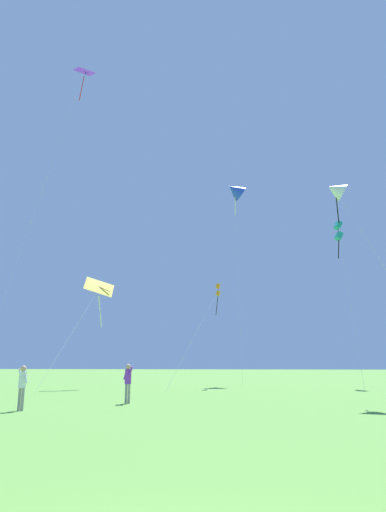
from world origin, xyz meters
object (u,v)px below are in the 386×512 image
Objects in this scene: person_foreground_watcher at (22,383)px; kite_purple_streamer at (81,84)px; kite_blue_delta at (235,191)px; person_far_back at (128,380)px; kite_white_distant at (336,190)px; kite_orange_box at (218,292)px; kite_yellow_diamond at (99,294)px; kite_teal_box at (338,232)px.

kite_purple_streamer is at bearing 111.96° from person_foreground_watcher.
person_far_back is (-2.22, -27.43, -19.11)m from kite_blue_delta.
kite_white_distant is 7.03× the size of person_far_back.
kite_purple_streamer reaches higher than kite_orange_box.
kite_orange_box is at bearing 84.34° from person_far_back.
kite_orange_box reaches higher than person_far_back.
kite_yellow_diamond is at bearing -124.75° from kite_blue_delta.
person_far_back is (-9.86, -4.86, -9.90)m from kite_white_distant.
kite_blue_delta reaches higher than kite_yellow_diamond.
kite_yellow_diamond reaches higher than person_foreground_watcher.
person_far_back is 1.04× the size of person_foreground_watcher.
kite_orange_box is 9.38m from kite_yellow_diamond.
kite_teal_box is at bearing 60.10° from person_foreground_watcher.
kite_purple_streamer is (-21.67, -8.22, 12.24)m from kite_teal_box.
kite_purple_streamer is 1.31× the size of kite_blue_delta.
person_far_back is at bearing -153.78° from kite_white_distant.
kite_purple_streamer is 18.68m from kite_yellow_diamond.
kite_white_distant is (8.20, -11.86, 3.50)m from kite_orange_box.
kite_purple_streamer is at bearing -159.24° from kite_teal_box.
kite_white_distant is at bearing -55.33° from kite_orange_box.
kite_orange_box is 5.15× the size of person_foreground_watcher.
kite_blue_delta is at bearing 85.36° from person_far_back.
kite_orange_box is (-10.29, -4.97, -5.87)m from kite_teal_box.
kite_teal_box is at bearing 20.76° from kite_purple_streamer.
kite_teal_box is 27.63m from person_far_back.
kite_blue_delta reaches higher than person_far_back.
kite_teal_box is 1.74× the size of kite_orange_box.
kite_blue_delta reaches higher than kite_orange_box.
kite_purple_streamer is at bearing -164.10° from kite_orange_box.
kite_blue_delta is (11.95, 13.95, -5.39)m from kite_purple_streamer.
kite_yellow_diamond is 21.17m from kite_blue_delta.
kite_yellow_diamond is at bearing 117.74° from person_far_back.
kite_white_distant reaches higher than kite_orange_box.
kite_orange_box is 0.29× the size of kite_purple_streamer.
kite_white_distant is at bearing -71.31° from kite_blue_delta.
kite_teal_box is 31.92m from person_foreground_watcher.
person_far_back is (7.25, -13.78, -5.99)m from kite_yellow_diamond.
kite_blue_delta is at bearing 80.98° from person_foreground_watcher.
kite_blue_delta is (-9.72, 5.74, 6.85)m from kite_teal_box.
person_foreground_watcher is (-2.74, -3.85, -0.04)m from person_far_back.
person_foreground_watcher is (-12.60, -8.70, -9.93)m from kite_white_distant.
kite_teal_box is 1.23× the size of kite_white_distant.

